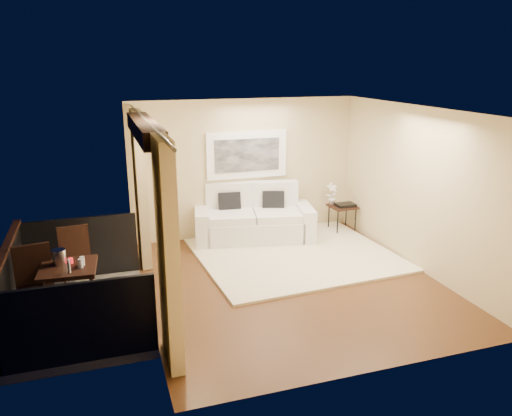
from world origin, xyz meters
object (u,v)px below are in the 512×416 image
orchid (332,194)px  bistro_table (68,272)px  sofa (254,220)px  side_table (342,208)px  balcony_chair_near (35,279)px  ice_bucket (59,257)px  balcony_chair_far (74,251)px

orchid → bistro_table: orchid is taller
sofa → side_table: 1.89m
balcony_chair_near → ice_bucket: balcony_chair_near is taller
orchid → balcony_chair_near: 5.90m
side_table → bistro_table: size_ratio=0.66×
balcony_chair_far → sofa: bearing=-165.0°
bistro_table → balcony_chair_near: balcony_chair_near is taller
orchid → ice_bucket: (-5.10, -2.33, 0.15)m
sofa → orchid: bearing=12.6°
sofa → bistro_table: bearing=-132.8°
side_table → orchid: 0.37m
side_table → bistro_table: 5.67m
balcony_chair_near → side_table: bearing=11.2°
balcony_chair_far → orchid: bearing=-171.2°
sofa → side_table: size_ratio=4.41×
ice_bucket → sofa: bearing=33.9°
ice_bucket → balcony_chair_near: bearing=172.5°
orchid → balcony_chair_near: size_ratio=0.43×
sofa → ice_bucket: (-3.40, -2.29, 0.54)m
orchid → balcony_chair_near: (-5.43, -2.29, -0.14)m
bistro_table → ice_bucket: bearing=130.6°
side_table → balcony_chair_far: balcony_chair_far is taller
side_table → balcony_chair_near: (-5.61, -2.14, 0.15)m
orchid → balcony_chair_far: size_ratio=0.45×
orchid → balcony_chair_far: balcony_chair_far is taller
sofa → bistro_table: 4.10m
sofa → balcony_chair_near: bearing=-137.9°
bistro_table → balcony_chair_far: size_ratio=0.81×
balcony_chair_far → ice_bucket: (-0.13, -1.08, 0.33)m
side_table → balcony_chair_far: 5.26m
orchid → ice_bucket: bearing=-155.4°
sofa → ice_bucket: size_ratio=12.06×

